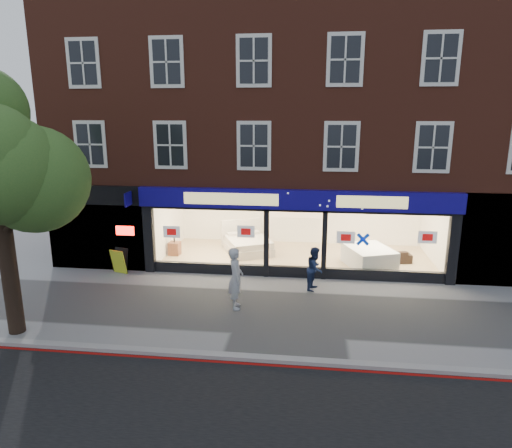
% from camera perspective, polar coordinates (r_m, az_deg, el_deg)
% --- Properties ---
extents(ground, '(120.00, 120.00, 0.00)m').
position_cam_1_polar(ground, '(14.24, 4.32, -10.89)').
color(ground, gray).
rests_on(ground, ground).
extents(kerb_line, '(60.00, 0.10, 0.01)m').
position_cam_1_polar(kerb_line, '(11.50, 3.54, -17.32)').
color(kerb_line, '#8C0A07').
rests_on(kerb_line, ground).
extents(kerb_stone, '(60.00, 0.25, 0.12)m').
position_cam_1_polar(kerb_stone, '(11.64, 3.61, -16.58)').
color(kerb_stone, gray).
rests_on(kerb_stone, ground).
extents(showroom_floor, '(11.00, 4.50, 0.10)m').
position_cam_1_polar(showroom_floor, '(19.12, 5.09, -4.18)').
color(showroom_floor, tan).
rests_on(showroom_floor, ground).
extents(building, '(19.00, 8.26, 10.30)m').
position_cam_1_polar(building, '(19.88, 5.64, 15.86)').
color(building, maroon).
rests_on(building, ground).
extents(display_bed, '(2.51, 2.69, 1.22)m').
position_cam_1_polar(display_bed, '(19.56, -1.09, -2.51)').
color(display_bed, beige).
rests_on(display_bed, showroom_floor).
extents(bedside_table, '(0.47, 0.47, 0.55)m').
position_cam_1_polar(bedside_table, '(19.47, -10.13, -3.01)').
color(bedside_table, brown).
rests_on(bedside_table, showroom_floor).
extents(mattress_stack, '(2.10, 2.33, 0.76)m').
position_cam_1_polar(mattress_stack, '(18.24, 13.95, -4.03)').
color(mattress_stack, silver).
rests_on(mattress_stack, showroom_floor).
extents(sofa, '(1.78, 0.94, 0.49)m').
position_cam_1_polar(sofa, '(19.03, 16.30, -3.85)').
color(sofa, black).
rests_on(sofa, showroom_floor).
extents(a_board, '(0.71, 0.57, 0.95)m').
position_cam_1_polar(a_board, '(18.02, -16.68, -4.44)').
color(a_board, '#BECB23').
rests_on(a_board, ground).
extents(pedestrian_grey, '(0.59, 0.78, 1.94)m').
position_cam_1_polar(pedestrian_grey, '(14.16, -2.55, -6.76)').
color(pedestrian_grey, '#AFB0B7').
rests_on(pedestrian_grey, ground).
extents(pedestrian_blue, '(0.75, 0.86, 1.51)m').
position_cam_1_polar(pedestrian_blue, '(15.75, 7.39, -5.53)').
color(pedestrian_blue, '#1A274A').
rests_on(pedestrian_blue, ground).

